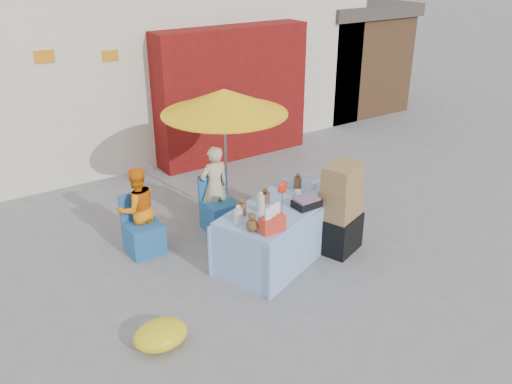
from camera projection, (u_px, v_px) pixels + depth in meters
ground at (260, 284)px, 7.02m from camera, size 80.00×80.00×0.00m
market_table at (282, 229)px, 7.53m from camera, size 2.27×1.65×1.25m
chair_left at (144, 235)px, 7.67m from camera, size 0.49×0.48×0.85m
chair_right at (220, 213)px, 8.31m from camera, size 0.49×0.48×0.85m
vendor_orange at (138, 209)px, 7.62m from camera, size 0.61×0.48×1.24m
vendor_beige at (215, 187)px, 8.24m from camera, size 0.48×0.32×1.30m
umbrella at (224, 102)px, 7.99m from camera, size 1.90×1.90×2.09m
box_stack at (340, 212)px, 7.57m from camera, size 0.72×0.66×1.31m
tarp_bundle at (161, 335)px, 5.90m from camera, size 0.73×0.65×0.28m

